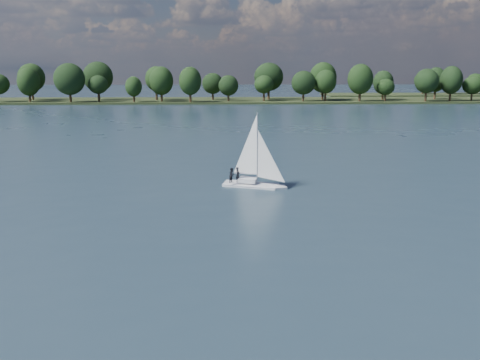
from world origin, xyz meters
The scene contains 4 objects.
ground centered at (0.00, 100.00, 0.00)m, with size 700.00×700.00×0.00m, color #233342.
far_shore centered at (0.00, 212.00, 0.00)m, with size 660.00×40.00×1.50m, color black.
sailboat centered at (0.83, 45.85, 2.55)m, with size 7.17×4.20×9.12m.
treeline centered at (-1.65, 208.37, 8.24)m, with size 562.09×74.14×17.96m.
Camera 1 is at (-2.44, -15.07, 13.59)m, focal length 40.00 mm.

